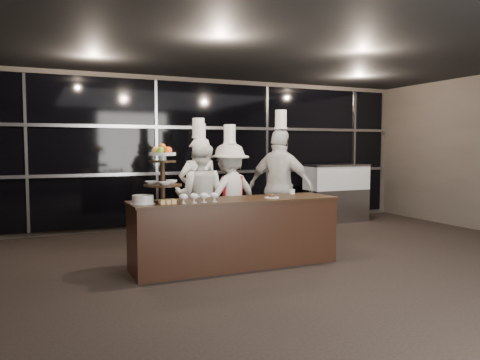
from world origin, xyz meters
name	(u,v)px	position (x,y,z in m)	size (l,w,h in m)	color
room	(375,158)	(0.00, 0.00, 1.50)	(10.00, 10.00, 10.00)	black
window_wall	(214,152)	(0.00, 4.94, 1.50)	(8.60, 0.10, 2.80)	black
buffet_counter	(235,232)	(-0.91, 1.72, 0.47)	(2.84, 0.74, 0.92)	black
display_stand	(162,169)	(-1.91, 1.72, 1.34)	(0.48, 0.48, 0.74)	black
compotes	(199,196)	(-1.50, 1.50, 1.00)	(0.52, 0.11, 0.12)	silver
layer_cake	(143,200)	(-2.17, 1.67, 0.97)	(0.30, 0.30, 0.11)	white
pastry_squares	(167,202)	(-1.89, 1.56, 0.95)	(0.20, 0.13, 0.05)	#E3BD6F
small_plate	(272,197)	(-0.40, 1.62, 0.94)	(0.20, 0.20, 0.05)	white
chef_cup	(292,192)	(0.12, 1.97, 0.96)	(0.08, 0.08, 0.07)	white
display_case	(336,190)	(2.58, 4.30, 0.69)	(1.36, 0.59, 1.24)	#A5A5AA
chef_a	(199,192)	(-1.01, 2.94, 0.91)	(0.66, 0.45, 2.07)	silver
chef_b	(200,195)	(-1.00, 2.92, 0.85)	(1.02, 0.94, 1.98)	white
chef_c	(230,194)	(-0.48, 2.95, 0.85)	(1.22, 0.91, 1.98)	silver
chef_d	(280,186)	(0.31, 2.67, 0.97)	(1.05, 1.17, 2.22)	silver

